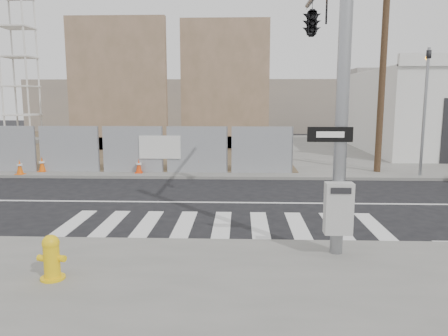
{
  "coord_description": "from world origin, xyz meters",
  "views": [
    {
      "loc": [
        0.47,
        -13.66,
        3.34
      ],
      "look_at": [
        0.02,
        -1.67,
        1.4
      ],
      "focal_mm": 35.0,
      "sensor_mm": 36.0,
      "label": 1
    }
  ],
  "objects_px": {
    "crane_tower": "(15,14)",
    "traffic_cone_c": "(42,164)",
    "signal_pole": "(320,41)",
    "traffic_cone_b": "(20,167)",
    "fire_hydrant": "(52,257)",
    "traffic_cone_d": "(139,166)"
  },
  "relations": [
    {
      "from": "traffic_cone_b",
      "to": "traffic_cone_d",
      "type": "height_order",
      "value": "traffic_cone_b"
    },
    {
      "from": "signal_pole",
      "to": "traffic_cone_c",
      "type": "bearing_deg",
      "value": 146.86
    },
    {
      "from": "crane_tower",
      "to": "traffic_cone_c",
      "type": "bearing_deg",
      "value": -60.66
    },
    {
      "from": "traffic_cone_c",
      "to": "traffic_cone_d",
      "type": "height_order",
      "value": "traffic_cone_c"
    },
    {
      "from": "signal_pole",
      "to": "traffic_cone_c",
      "type": "height_order",
      "value": "signal_pole"
    },
    {
      "from": "signal_pole",
      "to": "traffic_cone_b",
      "type": "bearing_deg",
      "value": 151.1
    },
    {
      "from": "crane_tower",
      "to": "traffic_cone_c",
      "type": "height_order",
      "value": "crane_tower"
    },
    {
      "from": "traffic_cone_b",
      "to": "traffic_cone_c",
      "type": "xyz_separation_m",
      "value": [
        0.62,
        0.74,
        0.01
      ]
    },
    {
      "from": "signal_pole",
      "to": "traffic_cone_b",
      "type": "xyz_separation_m",
      "value": [
        -11.35,
        6.27,
        -4.35
      ]
    },
    {
      "from": "fire_hydrant",
      "to": "signal_pole",
      "type": "bearing_deg",
      "value": 54.84
    },
    {
      "from": "signal_pole",
      "to": "crane_tower",
      "type": "distance_m",
      "value": 26.21
    },
    {
      "from": "traffic_cone_b",
      "to": "traffic_cone_d",
      "type": "relative_size",
      "value": 1.03
    },
    {
      "from": "traffic_cone_b",
      "to": "traffic_cone_c",
      "type": "bearing_deg",
      "value": 49.78
    },
    {
      "from": "signal_pole",
      "to": "crane_tower",
      "type": "height_order",
      "value": "crane_tower"
    },
    {
      "from": "crane_tower",
      "to": "traffic_cone_d",
      "type": "xyz_separation_m",
      "value": [
        11.1,
        -12.24,
        -8.6
      ]
    },
    {
      "from": "crane_tower",
      "to": "traffic_cone_d",
      "type": "distance_m",
      "value": 18.63
    },
    {
      "from": "traffic_cone_d",
      "to": "signal_pole",
      "type": "bearing_deg",
      "value": -46.8
    },
    {
      "from": "crane_tower",
      "to": "traffic_cone_b",
      "type": "height_order",
      "value": "crane_tower"
    },
    {
      "from": "crane_tower",
      "to": "fire_hydrant",
      "type": "xyz_separation_m",
      "value": [
        12.12,
        -23.36,
        -8.5
      ]
    },
    {
      "from": "fire_hydrant",
      "to": "traffic_cone_d",
      "type": "xyz_separation_m",
      "value": [
        -1.01,
        11.12,
        -0.1
      ]
    },
    {
      "from": "signal_pole",
      "to": "traffic_cone_d",
      "type": "relative_size",
      "value": 11.3
    },
    {
      "from": "fire_hydrant",
      "to": "traffic_cone_d",
      "type": "bearing_deg",
      "value": 111.31
    }
  ]
}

